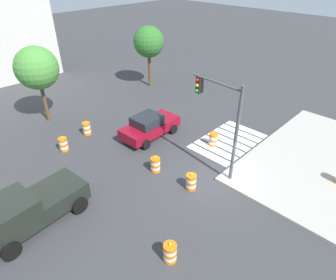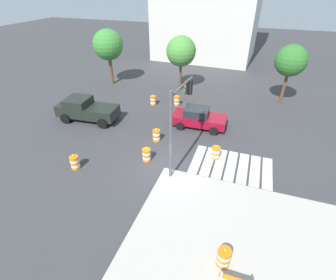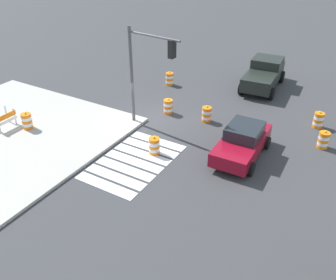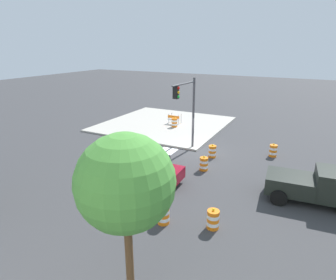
{
  "view_description": "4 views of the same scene",
  "coord_description": "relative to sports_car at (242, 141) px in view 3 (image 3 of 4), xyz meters",
  "views": [
    {
      "loc": [
        -11.07,
        -7.02,
        10.72
      ],
      "look_at": [
        -0.21,
        3.46,
        1.27
      ],
      "focal_mm": 31.4,
      "sensor_mm": 36.0,
      "label": 1
    },
    {
      "loc": [
        4.25,
        -11.61,
        10.27
      ],
      "look_at": [
        -0.36,
        1.75,
        1.11
      ],
      "focal_mm": 26.61,
      "sensor_mm": 36.0,
      "label": 2
    },
    {
      "loc": [
        16.16,
        10.97,
        10.32
      ],
      "look_at": [
        2.37,
        2.79,
        0.71
      ],
      "focal_mm": 39.35,
      "sensor_mm": 36.0,
      "label": 3
    },
    {
      "loc": [
        -7.62,
        19.74,
        7.95
      ],
      "look_at": [
        2.2,
        0.62,
        0.82
      ],
      "focal_mm": 30.63,
      "sensor_mm": 36.0,
      "label": 4
    }
  ],
  "objects": [
    {
      "name": "traffic_barrel_median_near",
      "position": [
        -2.19,
        -5.61,
        -0.36
      ],
      "size": [
        0.56,
        0.56,
        1.02
      ],
      "color": "orange",
      "rests_on": "ground"
    },
    {
      "name": "traffic_light_pole",
      "position": [
        -0.05,
        -5.62,
        3.1
      ],
      "size": [
        0.51,
        3.28,
        5.5
      ],
      "color": "#4C4C51",
      "rests_on": "sidewalk_corner"
    },
    {
      "name": "traffic_barrel_near_corner",
      "position": [
        -2.89,
        3.41,
        -0.36
      ],
      "size": [
        0.56,
        0.56,
        1.02
      ],
      "color": "orange",
      "rests_on": "ground"
    },
    {
      "name": "traffic_barrel_crosswalk_end",
      "position": [
        2.12,
        -3.88,
        -0.36
      ],
      "size": [
        0.56,
        0.56,
        1.02
      ],
      "color": "orange",
      "rests_on": "ground"
    },
    {
      "name": "sports_car",
      "position": [
        0.0,
        0.0,
        0.0
      ],
      "size": [
        4.36,
        2.25,
        1.63
      ],
      "color": "maroon",
      "rests_on": "ground"
    },
    {
      "name": "construction_barricade",
      "position": [
        4.31,
        -12.47,
        -0.09
      ],
      "size": [
        1.3,
        0.79,
        1.0
      ],
      "color": "silver",
      "rests_on": "sidewalk_corner"
    },
    {
      "name": "traffic_barrel_far_curb",
      "position": [
        -2.45,
        -3.12,
        -0.36
      ],
      "size": [
        0.56,
        0.56,
        1.02
      ],
      "color": "orange",
      "rests_on": "ground"
    },
    {
      "name": "pickup_truck",
      "position": [
        -9.41,
        -1.94,
        0.16
      ],
      "size": [
        5.29,
        2.67,
        1.92
      ],
      "color": "black",
      "rests_on": "ground"
    },
    {
      "name": "traffic_barrel_on_sidewalk",
      "position": [
        3.74,
        -11.35,
        -0.21
      ],
      "size": [
        0.56,
        0.56,
        1.02
      ],
      "color": "orange",
      "rests_on": "sidewalk_corner"
    },
    {
      "name": "traffic_barrel_lane_center",
      "position": [
        -6.19,
        -7.86,
        -0.36
      ],
      "size": [
        0.56,
        0.56,
        1.02
      ],
      "color": "orange",
      "rests_on": "ground"
    },
    {
      "name": "traffic_barrel_median_far",
      "position": [
        -5.07,
        2.72,
        -0.36
      ],
      "size": [
        0.56,
        0.56,
        1.02
      ],
      "color": "orange",
      "rests_on": "ground"
    },
    {
      "name": "ground_plane",
      "position": [
        -0.74,
        -6.15,
        -0.81
      ],
      "size": [
        120.0,
        120.0,
        0.0
      ],
      "primitive_type": "plane",
      "color": "#38383A"
    },
    {
      "name": "crosswalk_stripes",
      "position": [
        3.26,
        -4.35,
        -0.8
      ],
      "size": [
        5.1,
        3.2,
        0.02
      ],
      "color": "silver",
      "rests_on": "ground"
    }
  ]
}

